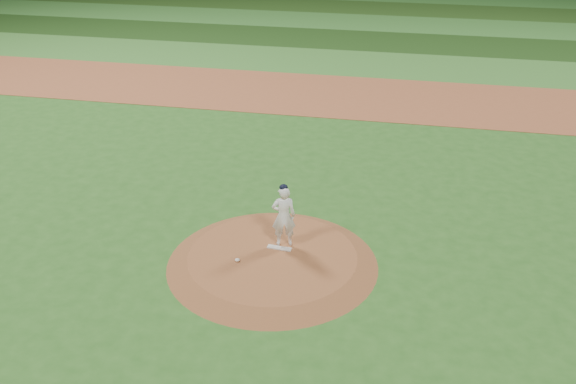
% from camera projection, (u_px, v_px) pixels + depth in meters
% --- Properties ---
extents(ground, '(120.00, 120.00, 0.00)m').
position_uv_depth(ground, '(273.00, 263.00, 16.75)').
color(ground, '#295E1E').
rests_on(ground, ground).
extents(infield_dirt_band, '(70.00, 6.00, 0.02)m').
position_uv_depth(infield_dirt_band, '(342.00, 96.00, 28.96)').
color(infield_dirt_band, brown).
rests_on(infield_dirt_band, ground).
extents(outfield_stripe_0, '(70.00, 5.00, 0.02)m').
position_uv_depth(outfield_stripe_0, '(355.00, 63.00, 33.76)').
color(outfield_stripe_0, '#37772B').
rests_on(outfield_stripe_0, ground).
extents(outfield_stripe_1, '(70.00, 5.00, 0.02)m').
position_uv_depth(outfield_stripe_1, '(364.00, 41.00, 38.12)').
color(outfield_stripe_1, '#1B3F14').
rests_on(outfield_stripe_1, ground).
extents(outfield_stripe_2, '(70.00, 5.00, 0.02)m').
position_uv_depth(outfield_stripe_2, '(372.00, 23.00, 42.49)').
color(outfield_stripe_2, '#367B2D').
rests_on(outfield_stripe_2, ground).
extents(outfield_stripe_3, '(70.00, 5.00, 0.02)m').
position_uv_depth(outfield_stripe_3, '(378.00, 8.00, 46.85)').
color(outfield_stripe_3, '#254D18').
rests_on(outfield_stripe_3, ground).
extents(pitchers_mound, '(5.50, 5.50, 0.25)m').
position_uv_depth(pitchers_mound, '(272.00, 259.00, 16.69)').
color(pitchers_mound, brown).
rests_on(pitchers_mound, ground).
extents(pitching_rubber, '(0.66, 0.22, 0.03)m').
position_uv_depth(pitching_rubber, '(279.00, 248.00, 16.92)').
color(pitching_rubber, silver).
rests_on(pitching_rubber, pitchers_mound).
extents(rosin_bag, '(0.12, 0.12, 0.07)m').
position_uv_depth(rosin_bag, '(237.00, 260.00, 16.38)').
color(rosin_bag, white).
rests_on(rosin_bag, pitchers_mound).
extents(pitcher_on_mound, '(0.72, 0.56, 1.78)m').
position_uv_depth(pitcher_on_mound, '(284.00, 216.00, 16.72)').
color(pitcher_on_mound, white).
rests_on(pitcher_on_mound, pitchers_mound).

